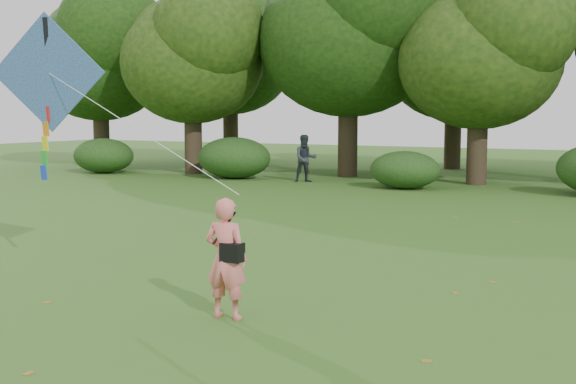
% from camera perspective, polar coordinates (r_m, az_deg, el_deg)
% --- Properties ---
extents(ground, '(100.00, 100.00, 0.00)m').
position_cam_1_polar(ground, '(10.44, -0.33, -9.57)').
color(ground, '#265114').
rests_on(ground, ground).
extents(man_kite_flyer, '(0.65, 0.46, 1.69)m').
position_cam_1_polar(man_kite_flyer, '(10.05, -4.91, -5.25)').
color(man_kite_flyer, '#EF7370').
rests_on(man_kite_flyer, ground).
extents(bystander_left, '(1.20, 1.16, 1.95)m').
position_cam_1_polar(bystander_left, '(29.75, 1.38, 2.67)').
color(bystander_left, '#292F37').
rests_on(bystander_left, ground).
extents(crossbody_bag, '(0.43, 0.20, 0.69)m').
position_cam_1_polar(crossbody_bag, '(9.94, -4.45, -4.71)').
color(crossbody_bag, black).
rests_on(crossbody_bag, ground).
extents(flying_kite, '(5.45, 1.39, 2.90)m').
position_cam_1_polar(flying_kite, '(13.30, -18.38, 8.68)').
color(flying_kite, '#225996').
rests_on(flying_kite, ground).
extents(shrub_band, '(39.15, 3.22, 1.88)m').
position_cam_1_polar(shrub_band, '(27.09, 16.14, 1.81)').
color(shrub_band, '#264919').
rests_on(shrub_band, ground).
extents(fallen_leaves, '(8.87, 14.22, 0.01)m').
position_cam_1_polar(fallen_leaves, '(14.53, 9.14, -5.09)').
color(fallen_leaves, olive).
rests_on(fallen_leaves, ground).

